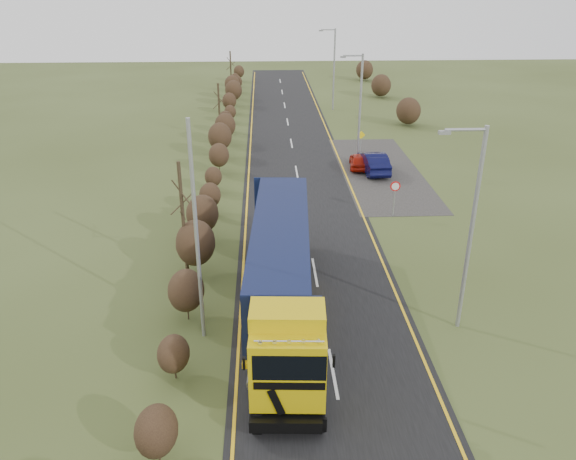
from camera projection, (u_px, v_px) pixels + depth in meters
The scene contains 14 objects.
ground at pixel (323, 316), 25.23m from camera, with size 160.00×160.00×0.00m, color #3B461E.
road at pixel (306, 225), 34.30m from camera, with size 8.00×120.00×0.02m, color black.
layby at pixel (380, 171), 43.64m from camera, with size 6.00×18.00×0.02m, color #2C2927.
lane_markings at pixel (307, 227), 34.01m from camera, with size 7.52×116.00×0.01m.
hedgerow at pixel (203, 216), 31.48m from camera, with size 2.24×102.04×6.05m.
lorry at pixel (282, 271), 24.12m from camera, with size 3.19×15.06×4.16m.
car_red_hatchback at pixel (359, 161), 44.07m from camera, with size 1.40×3.47×1.18m, color #AE1708.
car_blue_sedan at pixel (374, 162), 43.13m from camera, with size 1.65×4.74×1.56m, color black.
streetlight_near at pixel (470, 224), 22.47m from camera, with size 1.89×0.18×8.88m.
streetlight_mid at pixel (359, 104), 44.02m from camera, with size 1.81×0.18×8.47m.
streetlight_far at pixel (333, 66), 61.15m from camera, with size 1.85×0.18×8.68m.
left_pole at pixel (197, 236), 21.91m from camera, with size 0.16×0.16×9.34m, color gray.
speed_sign at pixel (395, 192), 34.90m from camera, with size 0.64×0.10×2.32m.
warning_board at pixel (361, 139), 47.89m from camera, with size 0.70×0.11×1.83m.
Camera 1 is at (-2.51, -21.22, 14.04)m, focal length 35.00 mm.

